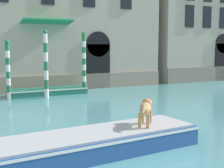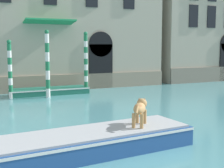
% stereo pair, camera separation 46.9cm
% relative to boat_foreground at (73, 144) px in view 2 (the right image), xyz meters
% --- Properties ---
extents(boat_foreground, '(7.99, 2.54, 0.68)m').
position_rel_boat_foreground_xyz_m(boat_foreground, '(0.00, 0.00, 0.00)').
color(boat_foreground, '#234C8C').
rests_on(boat_foreground, ground_plane).
extents(dog_on_deck, '(0.90, 1.07, 0.86)m').
position_rel_boat_foreground_xyz_m(dog_on_deck, '(2.36, 0.12, 0.88)').
color(dog_on_deck, tan).
rests_on(dog_on_deck, boat_foreground).
extents(boat_moored_near_palazzo, '(5.25, 1.66, 0.44)m').
position_rel_boat_foreground_xyz_m(boat_moored_near_palazzo, '(2.03, 12.22, -0.13)').
color(boat_moored_near_palazzo, '#1E6651').
rests_on(boat_moored_near_palazzo, ground_plane).
extents(mooring_pole_0, '(0.27, 0.27, 4.26)m').
position_rel_boat_foreground_xyz_m(mooring_pole_0, '(4.51, 11.78, 1.79)').
color(mooring_pole_0, white).
rests_on(mooring_pole_0, ground_plane).
extents(mooring_pole_1, '(0.28, 0.28, 4.30)m').
position_rel_boat_foreground_xyz_m(mooring_pole_1, '(1.65, 10.95, 1.81)').
color(mooring_pole_1, white).
rests_on(mooring_pole_1, ground_plane).
extents(mooring_pole_2, '(0.27, 0.27, 3.67)m').
position_rel_boat_foreground_xyz_m(mooring_pole_2, '(-0.58, 11.51, 1.49)').
color(mooring_pole_2, white).
rests_on(mooring_pole_2, ground_plane).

